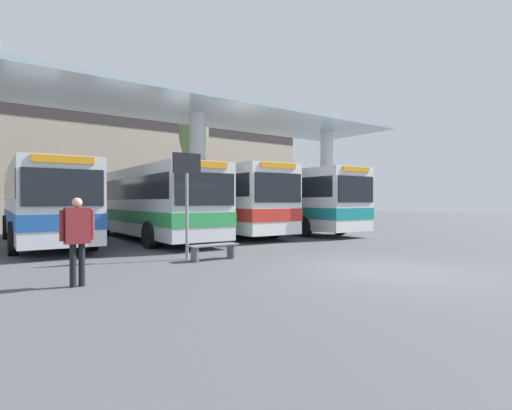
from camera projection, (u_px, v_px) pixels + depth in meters
ground_plane at (384, 270)px, 10.07m from camera, size 100.00×100.00×0.00m
townhouse_backdrop at (99, 148)px, 31.27m from camera, size 40.00×0.58×10.14m
station_canopy at (197, 125)px, 18.07m from camera, size 21.70×5.68×5.99m
transit_bus_left_bay at (43, 201)px, 16.31m from camera, size 3.02×11.39×3.10m
transit_bus_center_bay at (149, 201)px, 18.18m from camera, size 2.94×11.27×3.14m
transit_bus_right_bay at (216, 199)px, 20.86m from camera, size 3.15×11.09×3.34m
transit_bus_far_right_bay at (279, 199)px, 22.80m from camera, size 3.01×11.51×3.33m
waiting_bench_near_pillar at (213, 248)px, 11.82m from camera, size 1.55×0.44×0.46m
info_sign_platform at (187, 184)px, 11.89m from camera, size 0.90×0.09×3.18m
pedestrian_waiting at (77, 232)px, 8.12m from camera, size 0.67×0.26×1.81m
poplar_tree_behind_left at (194, 132)px, 27.18m from camera, size 2.04×2.04×8.80m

